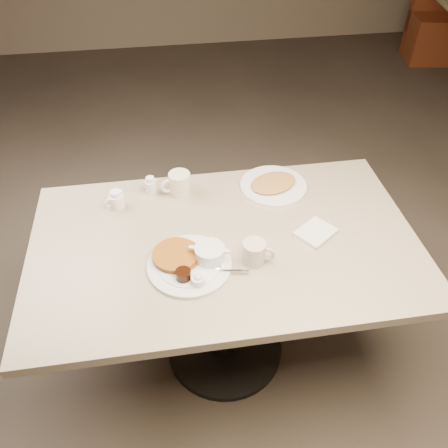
{
  "coord_description": "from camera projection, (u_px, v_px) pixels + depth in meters",
  "views": [
    {
      "loc": [
        -0.2,
        -1.25,
        1.99
      ],
      "look_at": [
        0.0,
        0.02,
        0.82
      ],
      "focal_mm": 36.67,
      "sensor_mm": 36.0,
      "label": 1
    }
  ],
  "objects": [
    {
      "name": "hash_plate",
      "position": [
        273.0,
        185.0,
        2.01
      ],
      "size": [
        0.38,
        0.38,
        0.04
      ],
      "color": "silver",
      "rests_on": "diner_table"
    },
    {
      "name": "coffee_mug_far",
      "position": [
        179.0,
        184.0,
        1.96
      ],
      "size": [
        0.14,
        0.11,
        0.1
      ],
      "color": "beige",
      "rests_on": "diner_table"
    },
    {
      "name": "napkin",
      "position": [
        316.0,
        233.0,
        1.79
      ],
      "size": [
        0.18,
        0.18,
        0.02
      ],
      "color": "silver",
      "rests_on": "diner_table"
    },
    {
      "name": "diner_table",
      "position": [
        225.0,
        270.0,
        1.89
      ],
      "size": [
        1.5,
        0.9,
        0.75
      ],
      "color": "tan",
      "rests_on": "ground"
    },
    {
      "name": "main_plate",
      "position": [
        191.0,
        261.0,
        1.66
      ],
      "size": [
        0.4,
        0.39,
        0.07
      ],
      "color": "silver",
      "rests_on": "diner_table"
    },
    {
      "name": "coffee_mug_near",
      "position": [
        255.0,
        252.0,
        1.66
      ],
      "size": [
        0.13,
        0.11,
        0.09
      ],
      "color": "#BEAF9F",
      "rests_on": "diner_table"
    },
    {
      "name": "room",
      "position": [
        225.0,
        82.0,
        1.34
      ],
      "size": [
        7.04,
        8.04,
        2.84
      ],
      "color": "#4C3F33",
      "rests_on": "ground"
    },
    {
      "name": "creamer_left",
      "position": [
        116.0,
        200.0,
        1.9
      ],
      "size": [
        0.09,
        0.07,
        0.08
      ],
      "color": "white",
      "rests_on": "diner_table"
    },
    {
      "name": "creamer_right",
      "position": [
        151.0,
        186.0,
        1.97
      ],
      "size": [
        0.07,
        0.05,
        0.08
      ],
      "color": "silver",
      "rests_on": "diner_table"
    }
  ]
}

